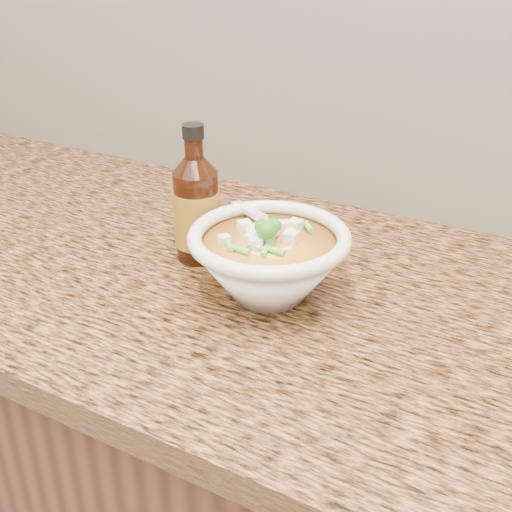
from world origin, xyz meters
The scene contains 3 objects.
counter_slab centered at (0.00, 1.68, 0.88)m, with size 4.00×0.68×0.04m, color olive.
soup_bowl centered at (-0.09, 1.63, 0.95)m, with size 0.22×0.22×0.12m.
hot_sauce_bottle centered at (-0.24, 1.68, 0.98)m, with size 0.08×0.08×0.21m.
Camera 1 is at (0.26, 0.96, 1.36)m, focal length 45.00 mm.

